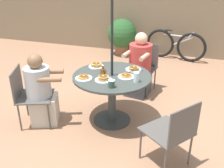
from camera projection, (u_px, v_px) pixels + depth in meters
ground_plane at (112, 120)px, 4.00m from camera, size 12.00×12.00×0.00m
back_fence at (153, 17)px, 6.52m from camera, size 10.00×0.06×1.84m
patio_table at (112, 85)px, 3.75m from camera, size 1.11×1.11×0.74m
umbrella_pole at (112, 49)px, 3.52m from camera, size 0.04×0.04×2.26m
patio_chair_north at (143, 65)px, 4.74m from camera, size 0.56×0.56×0.86m
diner_north at (139, 68)px, 4.59m from camera, size 0.47×0.60×1.12m
patio_chair_east at (28, 93)px, 3.73m from camera, size 0.62×0.62×0.86m
diner_east at (41, 93)px, 3.74m from camera, size 0.57×0.49×1.08m
patio_chair_south at (173, 131)px, 2.90m from camera, size 0.67×0.67×0.86m
pancake_plate_a at (134, 69)px, 3.85m from camera, size 0.23×0.23×0.06m
pancake_plate_b at (96, 65)px, 3.96m from camera, size 0.23×0.23×0.07m
pancake_plate_c at (103, 79)px, 3.51m from camera, size 0.23×0.23×0.08m
pancake_plate_d at (126, 76)px, 3.62m from camera, size 0.23×0.23×0.04m
pancake_plate_e at (84, 78)px, 3.57m from camera, size 0.23×0.23×0.05m
syrup_bottle at (103, 72)px, 3.67m from camera, size 0.09×0.07×0.14m
coffee_cup at (111, 84)px, 3.31m from camera, size 0.09×0.09×0.10m
drinking_glass_a at (136, 77)px, 3.45m from camera, size 0.08×0.08×0.13m
bicycle at (175, 45)px, 6.32m from camera, size 1.45×0.44×0.72m
potted_shrub at (122, 35)px, 6.59m from camera, size 0.72×0.72×0.91m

